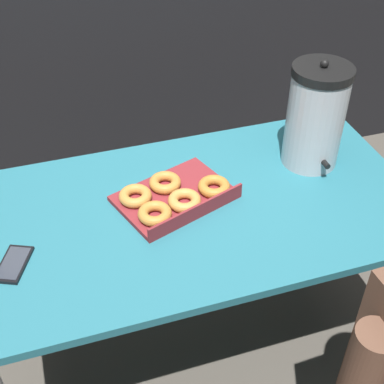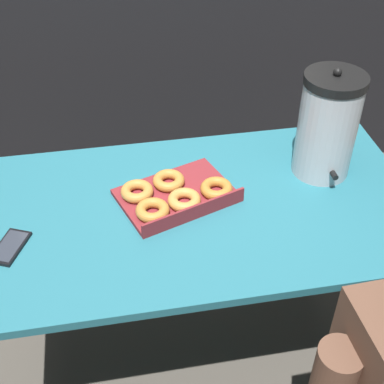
% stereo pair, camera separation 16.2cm
% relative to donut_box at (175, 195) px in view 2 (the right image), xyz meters
% --- Properties ---
extents(ground_plane, '(12.00, 12.00, 0.00)m').
position_rel_donut_box_xyz_m(ground_plane, '(0.07, -0.04, -0.74)').
color(ground_plane, '#4C473F').
extents(folding_table, '(1.39, 0.76, 0.72)m').
position_rel_donut_box_xyz_m(folding_table, '(0.07, -0.04, -0.07)').
color(folding_table, '#236675').
rests_on(folding_table, ground).
extents(donut_box, '(0.41, 0.34, 0.05)m').
position_rel_donut_box_xyz_m(donut_box, '(0.00, 0.00, 0.00)').
color(donut_box, maroon).
rests_on(donut_box, folding_table).
extents(coffee_urn, '(0.19, 0.22, 0.38)m').
position_rel_donut_box_xyz_m(coffee_urn, '(0.51, 0.07, 0.15)').
color(coffee_urn, '#B7B7BC').
rests_on(coffee_urn, folding_table).
extents(cell_phone, '(0.12, 0.15, 0.01)m').
position_rel_donut_box_xyz_m(cell_phone, '(-0.49, -0.13, -0.02)').
color(cell_phone, black).
rests_on(cell_phone, folding_table).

